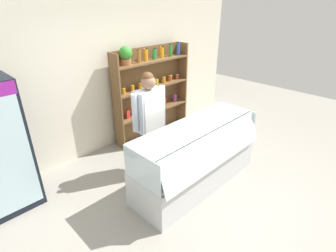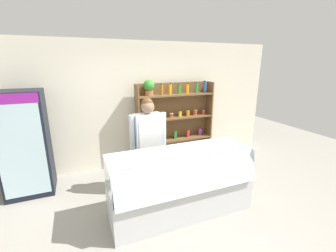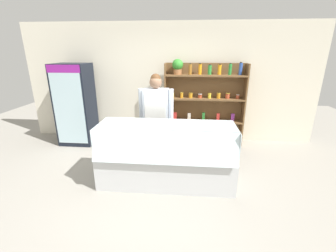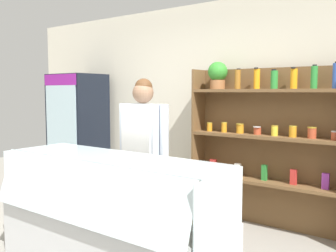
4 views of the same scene
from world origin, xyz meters
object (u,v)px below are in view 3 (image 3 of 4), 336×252
at_px(drinks_fridge, 76,105).
at_px(shop_clerk, 156,111).
at_px(shelving_unit, 202,98).
at_px(deli_display_case, 166,165).

relative_size(drinks_fridge, shop_clerk, 1.07).
height_order(shelving_unit, shop_clerk, shelving_unit).
xyz_separation_m(drinks_fridge, deli_display_case, (2.22, -1.54, -0.60)).
distance_m(drinks_fridge, shop_clerk, 2.12).
distance_m(deli_display_case, shop_clerk, 1.06).
xyz_separation_m(shelving_unit, deli_display_case, (-0.65, -1.79, -0.76)).
bearing_deg(shop_clerk, shelving_unit, 48.81).
height_order(deli_display_case, shop_clerk, shop_clerk).
bearing_deg(deli_display_case, shelving_unit, 70.09).
relative_size(deli_display_case, shop_clerk, 1.26).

